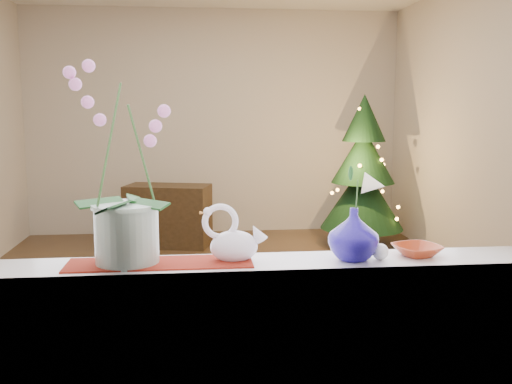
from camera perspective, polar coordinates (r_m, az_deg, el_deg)
ground at (r=4.75m, az=-2.91°, el=-10.23°), size 5.00×5.00×0.00m
wall_back at (r=7.00m, az=-4.13°, el=6.94°), size 4.50×0.10×2.70m
wall_front at (r=2.02m, az=0.76°, el=3.98°), size 4.50×0.10×2.70m
wall_right at (r=5.14m, az=23.02°, el=5.88°), size 0.10×5.00×2.70m
windowsill at (r=2.22m, az=0.34°, el=-7.42°), size 2.20×0.26×0.04m
window_frame at (r=2.05m, az=0.68°, el=13.84°), size 2.22×0.06×1.60m
runner at (r=2.21m, az=-9.58°, el=-7.02°), size 0.70×0.20×0.01m
orchid_pot at (r=2.17m, az=-13.01°, el=2.74°), size 0.33×0.33×0.76m
swan at (r=2.19m, az=-2.22°, el=-4.24°), size 0.27×0.18×0.21m
blue_vase at (r=2.24m, az=9.73°, el=-3.78°), size 0.23×0.23×0.23m
lily at (r=2.21m, az=9.86°, el=1.44°), size 0.13×0.07×0.18m
paperweight at (r=2.28m, az=12.32°, el=-5.85°), size 0.08×0.08×0.06m
amber_dish at (r=2.38m, az=15.80°, el=-5.71°), size 0.19×0.19×0.04m
xmas_tree at (r=6.40m, az=10.64°, el=2.10°), size 1.09×1.09×1.67m
side_table at (r=6.41m, az=-8.77°, el=-2.33°), size 0.99×0.67×0.68m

